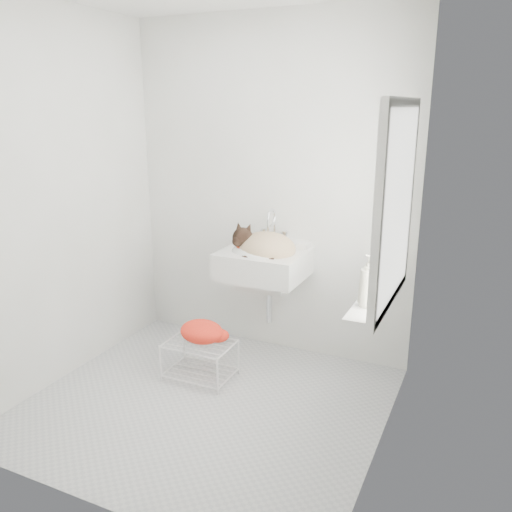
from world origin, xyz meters
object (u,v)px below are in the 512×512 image
at_px(wire_rack, 200,358).
at_px(bottle_b, 374,296).
at_px(sink, 264,251).
at_px(cat, 264,246).
at_px(bottle_c, 382,285).
at_px(bottle_a, 367,306).

distance_m(wire_rack, bottle_b, 1.41).
bearing_deg(wire_rack, sink, 58.16).
bearing_deg(cat, sink, 131.10).
bearing_deg(cat, bottle_c, -16.67).
relative_size(wire_rack, bottle_a, 1.92).
bearing_deg(wire_rack, bottle_b, -6.09).
distance_m(sink, wire_rack, 0.88).
bearing_deg(bottle_b, wire_rack, 173.91).
bearing_deg(sink, bottle_a, -38.86).
bearing_deg(wire_rack, bottle_a, -13.47).
bearing_deg(bottle_c, sink, 157.45).
distance_m(bottle_b, bottle_c, 0.20).
bearing_deg(bottle_c, bottle_a, -90.00).
bearing_deg(cat, bottle_b, -26.64).
height_order(sink, cat, cat).
distance_m(sink, bottle_b, 1.10).
xyz_separation_m(wire_rack, bottle_c, (1.21, 0.07, 0.70)).
height_order(bottle_a, bottle_b, bottle_a).
bearing_deg(sink, bottle_b, -32.30).
bearing_deg(bottle_b, cat, 148.13).
bearing_deg(bottle_a, wire_rack, 166.53).
bearing_deg(bottle_c, bottle_b, -90.00).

